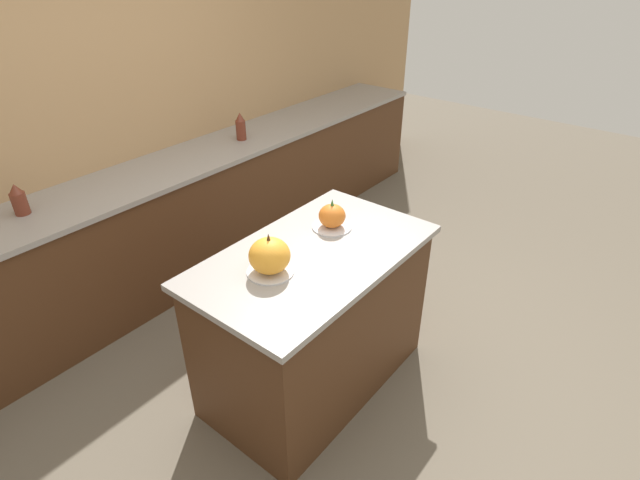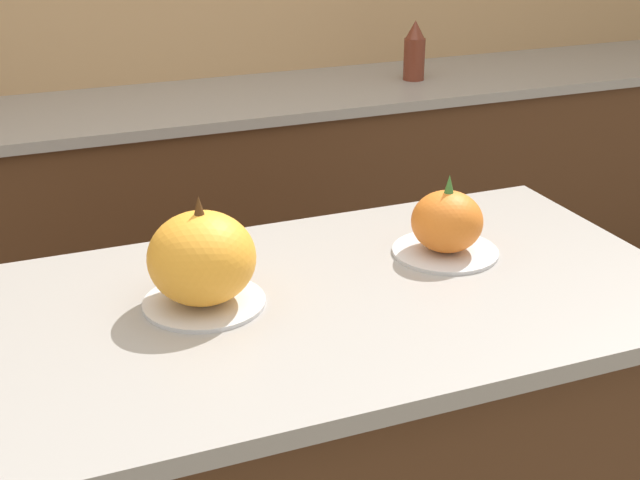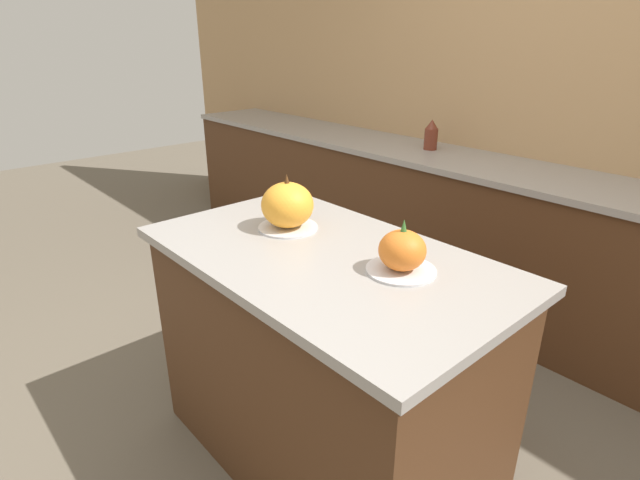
{
  "view_description": "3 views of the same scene",
  "coord_description": "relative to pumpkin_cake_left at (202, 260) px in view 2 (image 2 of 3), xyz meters",
  "views": [
    {
      "loc": [
        -1.65,
        -1.36,
        2.27
      ],
      "look_at": [
        0.07,
        0.02,
        0.93
      ],
      "focal_mm": 28.0,
      "sensor_mm": 36.0,
      "label": 1
    },
    {
      "loc": [
        -0.62,
        -1.39,
        1.66
      ],
      "look_at": [
        -0.04,
        0.04,
        1.0
      ],
      "focal_mm": 50.0,
      "sensor_mm": 36.0,
      "label": 2
    },
    {
      "loc": [
        1.15,
        -1.04,
        1.59
      ],
      "look_at": [
        0.01,
        -0.03,
        0.96
      ],
      "focal_mm": 28.0,
      "sensor_mm": 36.0,
      "label": 3
    }
  ],
  "objects": [
    {
      "name": "back_counter",
      "position": [
        0.26,
        1.46,
        -0.53
      ],
      "size": [
        6.0,
        0.6,
        0.9
      ],
      "color": "#4C2D19",
      "rests_on": "ground_plane"
    },
    {
      "name": "bottle_tall",
      "position": [
        1.19,
        1.44,
        0.02
      ],
      "size": [
        0.08,
        0.08,
        0.22
      ],
      "color": "maroon",
      "rests_on": "back_counter"
    },
    {
      "name": "pumpkin_cake_right",
      "position": [
        0.53,
        0.03,
        -0.02
      ],
      "size": [
        0.22,
        0.22,
        0.17
      ],
      "color": "silver",
      "rests_on": "kitchen_island"
    },
    {
      "name": "pumpkin_cake_left",
      "position": [
        0.0,
        0.0,
        0.0
      ],
      "size": [
        0.23,
        0.23,
        0.21
      ],
      "color": "silver",
      "rests_on": "kitchen_island"
    }
  ]
}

